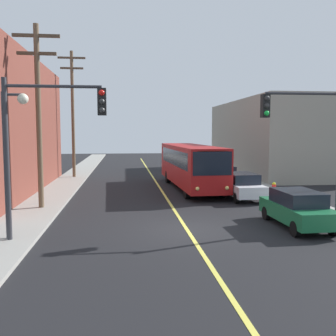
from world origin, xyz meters
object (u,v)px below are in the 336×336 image
parked_car_white (241,185)px  street_lamp_left (11,144)px  fire_hydrant (274,188)px  traffic_signal_right_corner (308,129)px  utility_pole_near (38,108)px  traffic_signal_left_corner (49,128)px  parked_car_green (297,208)px  utility_pole_mid (73,109)px  parked_car_red (222,176)px  city_bus (190,164)px

parked_car_white → street_lamp_left: 14.40m
fire_hydrant → traffic_signal_right_corner: bearing=-101.4°
street_lamp_left → fire_hydrant: (13.68, 8.41, -3.16)m
utility_pole_near → traffic_signal_left_corner: bearing=-75.0°
parked_car_green → utility_pole_mid: bearing=121.9°
parked_car_red → street_lamp_left: street_lamp_left is taller
fire_hydrant → utility_pole_near: bearing=-170.4°
traffic_signal_left_corner → traffic_signal_right_corner: same height
city_bus → parked_car_green: city_bus is taller
utility_pole_mid → traffic_signal_right_corner: bearing=-56.6°
parked_car_green → fire_hydrant: 7.71m
street_lamp_left → traffic_signal_left_corner: bearing=-8.3°
city_bus → parked_car_white: bearing=-62.1°
parked_car_green → traffic_signal_left_corner: traffic_signal_left_corner is taller
utility_pole_mid → fire_hydrant: utility_pole_mid is taller
parked_car_white → traffic_signal_left_corner: (-10.06, -8.41, 3.46)m
utility_pole_near → traffic_signal_left_corner: utility_pole_near is taller
utility_pole_near → traffic_signal_right_corner: 13.43m
parked_car_white → utility_pole_mid: utility_pole_mid is taller
parked_car_green → utility_pole_near: bearing=157.0°
city_bus → traffic_signal_left_corner: bearing=-120.3°
parked_car_red → utility_pole_mid: utility_pole_mid is taller
parked_car_green → street_lamp_left: (-11.73, -0.95, 2.90)m
parked_car_red → fire_hydrant: parked_car_red is taller
traffic_signal_left_corner → traffic_signal_right_corner: bearing=7.7°
traffic_signal_left_corner → parked_car_green: bearing=6.4°
fire_hydrant → utility_pole_mid: bearing=139.6°
traffic_signal_left_corner → street_lamp_left: size_ratio=1.09×
parked_car_red → traffic_signal_left_corner: (-10.21, -13.79, 3.46)m
utility_pole_near → parked_car_green: bearing=-23.0°
traffic_signal_left_corner → parked_car_white: bearing=39.9°
traffic_signal_right_corner → street_lamp_left: (-12.24, -1.26, -0.56)m
parked_car_green → parked_car_red: size_ratio=1.00×
parked_car_white → utility_pole_near: utility_pole_near is taller
city_bus → utility_pole_mid: utility_pole_mid is taller
parked_car_white → fire_hydrant: bearing=5.4°
parked_car_green → street_lamp_left: street_lamp_left is taller
traffic_signal_left_corner → fire_hydrant: (12.26, 8.62, -3.72)m
parked_car_red → utility_pole_near: (-11.89, -7.53, 4.59)m
parked_car_red → utility_pole_mid: bearing=150.6°
utility_pole_near → street_lamp_left: size_ratio=1.74×
parked_car_red → fire_hydrant: bearing=-68.4°
parked_car_green → fire_hydrant: size_ratio=5.28×
parked_car_green → traffic_signal_left_corner: 10.94m
parked_car_red → street_lamp_left: bearing=-130.6°
traffic_signal_left_corner → utility_pole_mid: bearing=94.9°
traffic_signal_left_corner → utility_pole_near: bearing=105.0°
parked_car_white → parked_car_red: bearing=88.4°
parked_car_green → traffic_signal_right_corner: bearing=31.3°
utility_pole_mid → traffic_signal_left_corner: bearing=-85.1°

